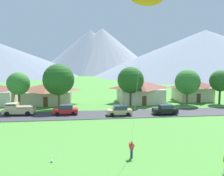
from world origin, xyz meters
TOP-DOWN VIEW (x-y plane):
  - road_strip at (0.00, 26.64)m, footprint 160.00×6.44m
  - mountain_central_ridge at (71.26, 126.36)m, footprint 135.90×135.90m
  - mountain_far_east_ridge at (2.98, 160.59)m, footprint 74.31×74.31m
  - mountain_far_west_ridge at (11.36, 160.97)m, footprint 79.13×79.13m
  - house_leftmost at (9.81, 37.92)m, footprint 10.07×8.56m
  - house_left_center at (-10.29, 38.73)m, footprint 10.64×7.91m
  - house_right_center at (22.56, 38.98)m, footprint 8.31×6.89m
  - tree_near_left at (18.94, 33.80)m, footprint 5.23×5.23m
  - tree_left_of_center at (6.90, 34.03)m, footprint 5.40×5.40m
  - tree_center at (26.27, 33.80)m, footprint 4.52×4.52m
  - tree_right_of_center at (-14.79, 32.79)m, footprint 4.26×4.26m
  - tree_near_right at (-7.31, 32.15)m, footprint 5.94×5.94m
  - parked_car_tan_west_end at (3.36, 25.65)m, footprint 4.20×2.08m
  - parked_car_black_mid_west at (11.30, 25.47)m, footprint 4.20×2.08m
  - parked_car_red_mid_east at (-5.75, 27.39)m, footprint 4.23×2.13m
  - pickup_truck_sand_west_side at (-13.85, 28.20)m, footprint 5.29×2.51m
  - soccer_ball at (-5.75, 7.96)m, footprint 0.24×0.24m

SIDE VIEW (x-z plane):
  - road_strip at x=0.00m, z-range 0.00..0.08m
  - soccer_ball at x=-5.75m, z-range 0.00..0.24m
  - parked_car_tan_west_end at x=3.36m, z-range 0.03..1.71m
  - parked_car_black_mid_west at x=11.30m, z-range 0.03..1.71m
  - parked_car_red_mid_east at x=-5.75m, z-range 0.03..1.71m
  - pickup_truck_sand_west_side at x=-13.85m, z-range 0.06..2.06m
  - house_left_center at x=-10.29m, z-range 0.08..4.48m
  - house_right_center at x=22.56m, z-range 0.09..4.95m
  - house_leftmost at x=9.81m, z-range 0.09..4.99m
  - tree_near_left at x=18.94m, z-range 1.09..8.51m
  - tree_center at x=26.27m, z-range 1.33..8.57m
  - tree_right_of_center at x=-14.79m, z-range 1.40..8.53m
  - tree_left_of_center at x=6.90m, z-range 1.29..9.31m
  - tree_near_right at x=-7.31m, z-range 1.36..10.05m
  - mountain_central_ridge at x=71.26m, z-range 0.00..27.19m
  - mountain_far_east_ridge at x=2.98m, z-range 0.00..30.42m
  - mountain_far_west_ridge at x=11.36m, z-range 0.00..31.70m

